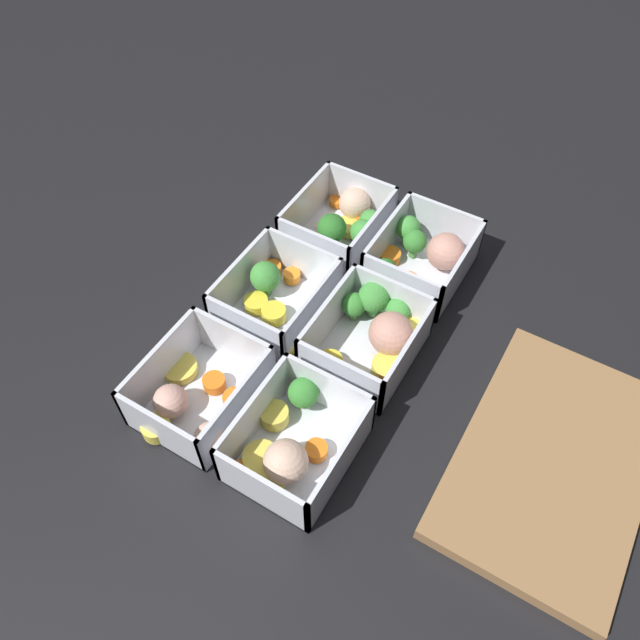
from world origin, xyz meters
TOP-DOWN VIEW (x-y plane):
  - ground_plane at (0.00, 0.00)m, footprint 4.00×4.00m
  - container_near_left at (-0.16, -0.06)m, footprint 0.15×0.11m
  - container_near_center at (-0.00, -0.07)m, footprint 0.14×0.12m
  - container_near_right at (0.16, -0.06)m, footprint 0.15×0.14m
  - container_far_left at (-0.16, 0.06)m, footprint 0.13×0.12m
  - container_far_center at (-0.02, 0.07)m, footprint 0.14×0.11m
  - container_far_right at (0.15, 0.06)m, footprint 0.14×0.11m
  - cutting_board at (0.03, 0.29)m, footprint 0.28×0.18m

SIDE VIEW (x-z plane):
  - ground_plane at x=0.00m, z-range 0.00..0.00m
  - cutting_board at x=0.03m, z-range 0.00..0.02m
  - container_near_right at x=0.16m, z-range -0.01..0.05m
  - container_far_right at x=0.15m, z-range -0.01..0.05m
  - container_near_center at x=0.00m, z-range -0.01..0.05m
  - container_near_left at x=-0.16m, z-range -0.01..0.06m
  - container_far_center at x=-0.02m, z-range -0.01..0.06m
  - container_far_left at x=-0.16m, z-range -0.01..0.06m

